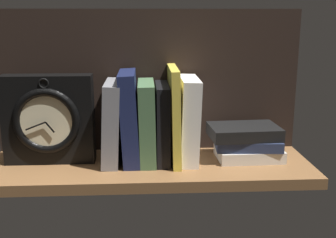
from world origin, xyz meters
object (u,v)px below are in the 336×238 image
object	(u,v)px
book_navy_bierce	(130,117)
book_stack_side	(246,142)
framed_clock	(48,120)
book_black_skeptic	(162,123)
book_white_catcher	(188,119)
book_yellow_seinlanguage	(174,115)
book_green_romantic	(147,122)
book_gray_chess	(112,122)

from	to	relation	value
book_navy_bierce	book_stack_side	distance (cm)	28.88
book_navy_bierce	framed_clock	world-z (taller)	book_navy_bierce
framed_clock	book_stack_side	world-z (taller)	framed_clock
book_black_skeptic	book_white_catcher	xyz separation A→B (cm)	(6.12, 0.00, 0.73)
book_navy_bierce	book_stack_side	bearing A→B (deg)	-0.31
book_navy_bierce	book_yellow_seinlanguage	world-z (taller)	book_yellow_seinlanguage
book_navy_bierce	book_white_catcher	xyz separation A→B (cm)	(13.85, 0.00, -0.75)
book_black_skeptic	book_white_catcher	distance (cm)	6.17
book_yellow_seinlanguage	framed_clock	world-z (taller)	book_yellow_seinlanguage
book_navy_bierce	book_stack_side	xyz separation A→B (cm)	(28.15, -0.15, -6.49)
book_green_romantic	book_yellow_seinlanguage	world-z (taller)	book_yellow_seinlanguage
book_yellow_seinlanguage	book_white_catcher	bearing A→B (deg)	0.00
book_black_skeptic	book_white_catcher	size ratio (longest dim) A/B	0.93
book_gray_chess	framed_clock	xyz separation A→B (cm)	(-14.80, -0.45, 0.93)
book_gray_chess	book_navy_bierce	size ratio (longest dim) A/B	0.89
book_navy_bierce	book_white_catcher	bearing A→B (deg)	0.00
book_black_skeptic	book_white_catcher	bearing A→B (deg)	0.00
book_black_skeptic	framed_clock	distance (cm)	26.65
book_white_catcher	book_gray_chess	bearing A→B (deg)	180.00
book_yellow_seinlanguage	framed_clock	distance (cm)	29.41
book_green_romantic	framed_clock	xyz separation A→B (cm)	(-22.95, -0.45, 0.98)
framed_clock	book_green_romantic	bearing A→B (deg)	1.13
book_yellow_seinlanguage	book_stack_side	world-z (taller)	book_yellow_seinlanguage
framed_clock	book_white_catcher	bearing A→B (deg)	0.79
book_gray_chess	book_yellow_seinlanguage	bearing A→B (deg)	0.00
book_white_catcher	book_navy_bierce	bearing A→B (deg)	180.00
book_white_catcher	framed_clock	bearing A→B (deg)	-179.21
book_black_skeptic	book_stack_side	world-z (taller)	book_black_skeptic
book_stack_side	book_navy_bierce	bearing A→B (deg)	179.69
book_gray_chess	book_yellow_seinlanguage	size ratio (longest dim) A/B	0.85
book_navy_bierce	book_yellow_seinlanguage	distance (cm)	10.51
book_yellow_seinlanguage	book_white_catcher	xyz separation A→B (cm)	(3.35, 0.00, -1.25)
framed_clock	book_black_skeptic	bearing A→B (deg)	0.97
book_green_romantic	book_black_skeptic	bearing A→B (deg)	0.00
book_yellow_seinlanguage	book_white_catcher	size ratio (longest dim) A/B	1.13
book_black_skeptic	book_white_catcher	world-z (taller)	book_white_catcher
book_gray_chess	book_black_skeptic	xyz separation A→B (cm)	(11.82, 0.00, -0.34)
book_black_skeptic	framed_clock	world-z (taller)	framed_clock
book_navy_bierce	framed_clock	distance (cm)	18.90
book_green_romantic	framed_clock	world-z (taller)	framed_clock
book_white_catcher	framed_clock	distance (cm)	32.75
book_black_skeptic	book_green_romantic	bearing A→B (deg)	180.00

